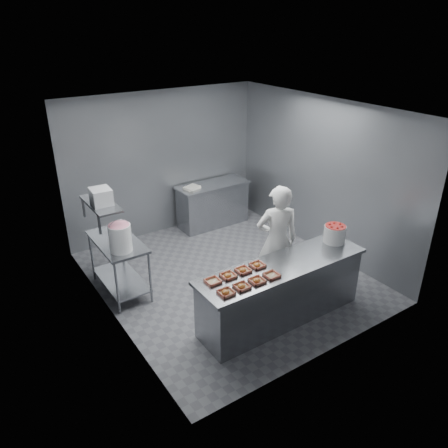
{
  "coord_description": "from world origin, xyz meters",
  "views": [
    {
      "loc": [
        -3.56,
        -5.22,
        3.98
      ],
      "look_at": [
        -0.21,
        -0.2,
        1.12
      ],
      "focal_mm": 35.0,
      "sensor_mm": 36.0,
      "label": 1
    }
  ],
  "objects_px": {
    "tray_1": "(242,286)",
    "service_counter": "(281,291)",
    "worker": "(277,241)",
    "appliance": "(101,196)",
    "glaze_bucket": "(120,237)",
    "tray_2": "(257,281)",
    "tray_6": "(243,270)",
    "back_counter": "(213,204)",
    "tray_7": "(257,265)",
    "strawberry_tub": "(335,233)",
    "tray_0": "(226,292)",
    "prep_table": "(119,258)",
    "tray_5": "(228,276)",
    "tray_3": "(272,275)",
    "tray_4": "(213,281)"
  },
  "relations": [
    {
      "from": "back_counter",
      "to": "tray_7",
      "type": "distance_m",
      "value": 3.37
    },
    {
      "from": "prep_table",
      "to": "tray_6",
      "type": "distance_m",
      "value": 2.12
    },
    {
      "from": "strawberry_tub",
      "to": "tray_6",
      "type": "bearing_deg",
      "value": 177.72
    },
    {
      "from": "tray_5",
      "to": "glaze_bucket",
      "type": "height_order",
      "value": "glaze_bucket"
    },
    {
      "from": "tray_2",
      "to": "glaze_bucket",
      "type": "bearing_deg",
      "value": 122.71
    },
    {
      "from": "service_counter",
      "to": "tray_4",
      "type": "xyz_separation_m",
      "value": [
        -1.05,
        0.15,
        0.47
      ]
    },
    {
      "from": "prep_table",
      "to": "tray_2",
      "type": "bearing_deg",
      "value": -62.88
    },
    {
      "from": "tray_0",
      "to": "tray_3",
      "type": "distance_m",
      "value": 0.72
    },
    {
      "from": "tray_1",
      "to": "glaze_bucket",
      "type": "distance_m",
      "value": 1.99
    },
    {
      "from": "service_counter",
      "to": "strawberry_tub",
      "type": "bearing_deg",
      "value": 4.6
    },
    {
      "from": "tray_1",
      "to": "appliance",
      "type": "height_order",
      "value": "appliance"
    },
    {
      "from": "back_counter",
      "to": "tray_1",
      "type": "height_order",
      "value": "tray_1"
    },
    {
      "from": "tray_7",
      "to": "appliance",
      "type": "bearing_deg",
      "value": 130.59
    },
    {
      "from": "tray_0",
      "to": "tray_7",
      "type": "distance_m",
      "value": 0.78
    },
    {
      "from": "back_counter",
      "to": "service_counter",
      "type": "bearing_deg",
      "value": -105.48
    },
    {
      "from": "tray_7",
      "to": "appliance",
      "type": "xyz_separation_m",
      "value": [
        -1.49,
        1.74,
        0.76
      ]
    },
    {
      "from": "prep_table",
      "to": "glaze_bucket",
      "type": "distance_m",
      "value": 0.63
    },
    {
      "from": "strawberry_tub",
      "to": "tray_7",
      "type": "bearing_deg",
      "value": 177.33
    },
    {
      "from": "tray_2",
      "to": "tray_5",
      "type": "relative_size",
      "value": 1.0
    },
    {
      "from": "tray_4",
      "to": "appliance",
      "type": "relative_size",
      "value": 0.6
    },
    {
      "from": "service_counter",
      "to": "tray_3",
      "type": "distance_m",
      "value": 0.59
    },
    {
      "from": "service_counter",
      "to": "tray_6",
      "type": "distance_m",
      "value": 0.76
    },
    {
      "from": "appliance",
      "to": "tray_1",
      "type": "bearing_deg",
      "value": -60.25
    },
    {
      "from": "back_counter",
      "to": "tray_5",
      "type": "distance_m",
      "value": 3.57
    },
    {
      "from": "tray_6",
      "to": "worker",
      "type": "relative_size",
      "value": 0.1
    },
    {
      "from": "tray_1",
      "to": "service_counter",
      "type": "bearing_deg",
      "value": 10.63
    },
    {
      "from": "tray_4",
      "to": "tray_1",
      "type": "bearing_deg",
      "value": -52.19
    },
    {
      "from": "tray_0",
      "to": "tray_7",
      "type": "relative_size",
      "value": 1.0
    },
    {
      "from": "service_counter",
      "to": "glaze_bucket",
      "type": "relative_size",
      "value": 5.19
    },
    {
      "from": "tray_6",
      "to": "glaze_bucket",
      "type": "relative_size",
      "value": 0.37
    },
    {
      "from": "tray_5",
      "to": "appliance",
      "type": "bearing_deg",
      "value": 120.12
    },
    {
      "from": "tray_2",
      "to": "tray_6",
      "type": "relative_size",
      "value": 1.0
    },
    {
      "from": "service_counter",
      "to": "tray_7",
      "type": "xyz_separation_m",
      "value": [
        -0.33,
        0.15,
        0.47
      ]
    },
    {
      "from": "tray_4",
      "to": "tray_7",
      "type": "height_order",
      "value": "tray_7"
    },
    {
      "from": "tray_6",
      "to": "tray_7",
      "type": "xyz_separation_m",
      "value": [
        0.24,
        0.0,
        0.0
      ]
    },
    {
      "from": "worker",
      "to": "appliance",
      "type": "xyz_separation_m",
      "value": [
        -2.21,
        1.29,
        0.79
      ]
    },
    {
      "from": "tray_7",
      "to": "tray_1",
      "type": "bearing_deg",
      "value": -147.54
    },
    {
      "from": "tray_0",
      "to": "tray_5",
      "type": "xyz_separation_m",
      "value": [
        0.24,
        0.31,
        0.0
      ]
    },
    {
      "from": "service_counter",
      "to": "tray_1",
      "type": "relative_size",
      "value": 13.88
    },
    {
      "from": "tray_3",
      "to": "worker",
      "type": "bearing_deg",
      "value": 46.23
    },
    {
      "from": "tray_5",
      "to": "tray_4",
      "type": "bearing_deg",
      "value": 180.0
    },
    {
      "from": "tray_3",
      "to": "appliance",
      "type": "xyz_separation_m",
      "value": [
        -1.49,
        2.04,
        0.76
      ]
    },
    {
      "from": "back_counter",
      "to": "tray_1",
      "type": "xyz_separation_m",
      "value": [
        -1.71,
        -3.4,
        0.47
      ]
    },
    {
      "from": "worker",
      "to": "back_counter",
      "type": "bearing_deg",
      "value": -77.2
    },
    {
      "from": "worker",
      "to": "glaze_bucket",
      "type": "relative_size",
      "value": 3.57
    },
    {
      "from": "tray_2",
      "to": "appliance",
      "type": "bearing_deg",
      "value": 121.42
    },
    {
      "from": "worker",
      "to": "tray_7",
      "type": "bearing_deg",
      "value": 55.39
    },
    {
      "from": "prep_table",
      "to": "tray_6",
      "type": "bearing_deg",
      "value": -59.07
    },
    {
      "from": "tray_1",
      "to": "tray_5",
      "type": "bearing_deg",
      "value": 90.0
    },
    {
      "from": "tray_7",
      "to": "strawberry_tub",
      "type": "xyz_separation_m",
      "value": [
        1.41,
        -0.07,
        0.12
      ]
    }
  ]
}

